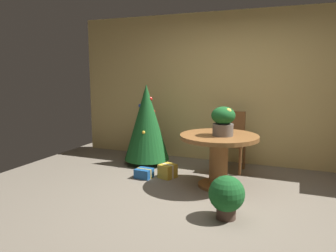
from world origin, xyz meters
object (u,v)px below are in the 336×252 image
(wooden_chair_far, at_px, (232,138))
(gift_box_blue, at_px, (144,173))
(gift_box_gold, at_px, (168,171))
(holiday_tree, at_px, (147,122))
(potted_plant, at_px, (227,195))
(round_dining_table, at_px, (219,151))
(flower_vase, at_px, (223,120))

(wooden_chair_far, bearing_deg, gift_box_blue, -140.49)
(gift_box_gold, bearing_deg, holiday_tree, 137.09)
(holiday_tree, height_order, gift_box_blue, holiday_tree)
(wooden_chair_far, bearing_deg, potted_plant, -79.94)
(round_dining_table, height_order, holiday_tree, holiday_tree)
(round_dining_table, xyz_separation_m, wooden_chair_far, (0.00, 0.87, 0.02))
(flower_vase, bearing_deg, potted_plant, -73.93)
(gift_box_blue, xyz_separation_m, potted_plant, (1.45, -0.91, 0.19))
(holiday_tree, distance_m, gift_box_blue, 1.03)
(potted_plant, bearing_deg, round_dining_table, 108.60)
(potted_plant, bearing_deg, gift_box_gold, 136.89)
(holiday_tree, relative_size, gift_box_blue, 5.49)
(flower_vase, xyz_separation_m, holiday_tree, (-1.49, 0.71, -0.22))
(gift_box_blue, distance_m, gift_box_gold, 0.36)
(gift_box_blue, distance_m, potted_plant, 1.72)
(gift_box_blue, bearing_deg, holiday_tree, 112.73)
(round_dining_table, height_order, gift_box_gold, round_dining_table)
(wooden_chair_far, height_order, potted_plant, wooden_chair_far)
(holiday_tree, bearing_deg, wooden_chair_far, 7.75)
(flower_vase, bearing_deg, gift_box_gold, 172.13)
(holiday_tree, bearing_deg, gift_box_gold, -42.91)
(wooden_chair_far, bearing_deg, flower_vase, -86.39)
(holiday_tree, height_order, potted_plant, holiday_tree)
(wooden_chair_far, relative_size, gift_box_blue, 3.79)
(potted_plant, bearing_deg, wooden_chair_far, 100.06)
(gift_box_gold, bearing_deg, potted_plant, -43.11)
(wooden_chair_far, height_order, holiday_tree, holiday_tree)
(wooden_chair_far, bearing_deg, round_dining_table, -90.00)
(gift_box_gold, distance_m, potted_plant, 1.55)
(gift_box_blue, height_order, gift_box_gold, gift_box_gold)
(potted_plant, bearing_deg, gift_box_blue, 147.94)
(wooden_chair_far, height_order, gift_box_gold, wooden_chair_far)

